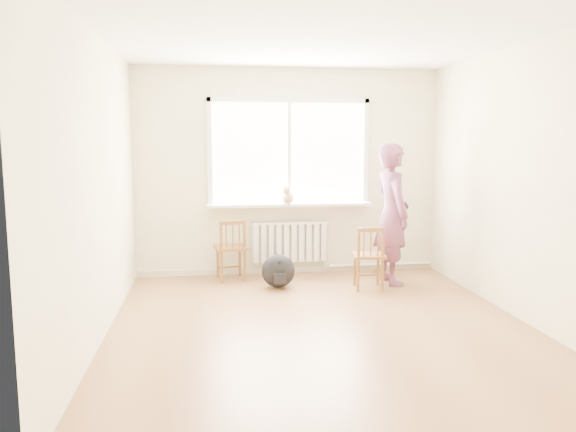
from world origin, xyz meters
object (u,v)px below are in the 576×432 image
object	(u,v)px
chair_left	(231,250)
cat	(288,196)
backpack	(278,271)
chair_right	(369,258)
person	(392,214)

from	to	relation	value
chair_left	cat	xyz separation A→B (m)	(0.74, 0.15, 0.66)
chair_left	backpack	xyz separation A→B (m)	(0.55, -0.42, -0.19)
chair_right	backpack	distance (m)	1.10
chair_right	person	distance (m)	0.65
chair_left	backpack	bearing A→B (deg)	133.19
cat	backpack	size ratio (longest dim) A/B	0.95
chair_right	backpack	world-z (taller)	chair_right
person	backpack	xyz separation A→B (m)	(-1.42, -0.03, -0.67)
chair_right	chair_left	bearing A→B (deg)	-15.53
chair_right	cat	xyz separation A→B (m)	(-0.87, 0.80, 0.67)
chair_right	cat	bearing A→B (deg)	-36.06
backpack	chair_right	bearing A→B (deg)	-12.23
person	backpack	distance (m)	1.56
person	backpack	world-z (taller)	person
chair_left	chair_right	distance (m)	1.73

